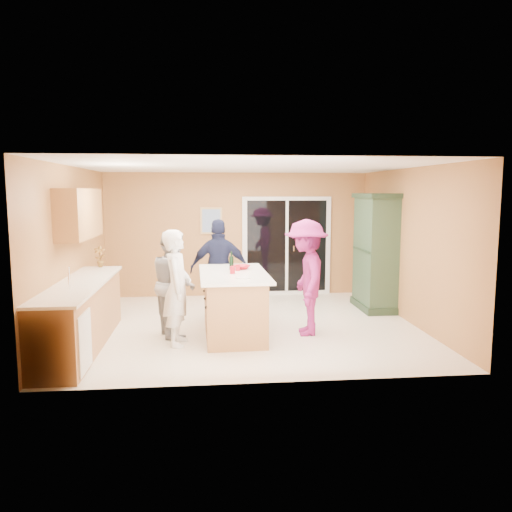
{
  "coord_description": "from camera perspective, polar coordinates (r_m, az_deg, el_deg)",
  "views": [
    {
      "loc": [
        -0.68,
        -8.01,
        2.2
      ],
      "look_at": [
        0.15,
        0.1,
        1.15
      ],
      "focal_mm": 35.0,
      "sensor_mm": 36.0,
      "label": 1
    }
  ],
  "objects": [
    {
      "name": "wall_front",
      "position": [
        5.62,
        1.16,
        -1.88
      ],
      "size": [
        5.5,
        0.1,
        2.6
      ],
      "primitive_type": "cube",
      "color": "tan",
      "rests_on": "ground"
    },
    {
      "name": "tumbler_near",
      "position": [
        7.48,
        -2.71,
        -1.6
      ],
      "size": [
        0.1,
        0.1,
        0.11
      ],
      "primitive_type": "cylinder",
      "rotation": [
        0.0,
        0.0,
        -0.32
      ],
      "color": "#B31321",
      "rests_on": "kitchen_island"
    },
    {
      "name": "upper_cabinets",
      "position": [
        8.04,
        -19.53,
        4.6
      ],
      "size": [
        0.35,
        1.6,
        0.75
      ],
      "primitive_type": "cube",
      "color": "#AD7343",
      "rests_on": "wall_left"
    },
    {
      "name": "wall_left",
      "position": [
        8.32,
        -20.21,
        0.68
      ],
      "size": [
        0.1,
        5.0,
        2.6
      ],
      "primitive_type": "cube",
      "color": "tan",
      "rests_on": "ground"
    },
    {
      "name": "woman_grey",
      "position": [
        7.78,
        -9.42,
        -3.03
      ],
      "size": [
        0.82,
        0.93,
        1.63
      ],
      "primitive_type": "imported",
      "rotation": [
        0.0,
        0.0,
        1.86
      ],
      "color": "#939496",
      "rests_on": "floor"
    },
    {
      "name": "tulip_vase",
      "position": [
        8.78,
        -17.42,
        -0.06
      ],
      "size": [
        0.19,
        0.13,
        0.36
      ],
      "primitive_type": "imported",
      "rotation": [
        0.0,
        0.0,
        0.02
      ],
      "color": "red",
      "rests_on": "left_cabinet_run"
    },
    {
      "name": "woman_magenta",
      "position": [
        7.72,
        5.75,
        -2.45
      ],
      "size": [
        0.77,
        1.21,
        1.78
      ],
      "primitive_type": "imported",
      "rotation": [
        0.0,
        0.0,
        -1.66
      ],
      "color": "#8B1E67",
      "rests_on": "floor"
    },
    {
      "name": "woman_white",
      "position": [
        7.25,
        -8.99,
        -3.6
      ],
      "size": [
        0.43,
        0.63,
        1.67
      ],
      "primitive_type": "imported",
      "rotation": [
        0.0,
        0.0,
        1.51
      ],
      "color": "white",
      "rests_on": "floor"
    },
    {
      "name": "wine_bottle",
      "position": [
        7.84,
        -2.83,
        -0.77
      ],
      "size": [
        0.07,
        0.07,
        0.29
      ],
      "rotation": [
        0.0,
        0.0,
        0.23
      ],
      "color": "black",
      "rests_on": "kitchen_island"
    },
    {
      "name": "serving_bowl",
      "position": [
        7.93,
        -1.66,
        -1.27
      ],
      "size": [
        0.33,
        0.33,
        0.06
      ],
      "primitive_type": "imported",
      "rotation": [
        0.0,
        0.0,
        0.33
      ],
      "color": "#B31321",
      "rests_on": "kitchen_island"
    },
    {
      "name": "white_plate",
      "position": [
        7.1,
        -1.44,
        -2.49
      ],
      "size": [
        0.24,
        0.24,
        0.01
      ],
      "primitive_type": "cylinder",
      "rotation": [
        0.0,
        0.0,
        -0.12
      ],
      "color": "silver",
      "rests_on": "kitchen_island"
    },
    {
      "name": "wall_back",
      "position": [
        10.57,
        -2.13,
        2.45
      ],
      "size": [
        5.5,
        0.1,
        2.6
      ],
      "primitive_type": "cube",
      "color": "tan",
      "rests_on": "ground"
    },
    {
      "name": "framed_picture",
      "position": [
        10.5,
        -5.13,
        4.04
      ],
      "size": [
        0.46,
        0.04,
        0.56
      ],
      "color": "tan",
      "rests_on": "wall_back"
    },
    {
      "name": "ceiling",
      "position": [
        8.05,
        -1.01,
        10.19
      ],
      "size": [
        5.5,
        5.0,
        0.1
      ],
      "primitive_type": "cube",
      "color": "white",
      "rests_on": "wall_back"
    },
    {
      "name": "sliding_door",
      "position": [
        10.68,
        3.52,
        1.14
      ],
      "size": [
        1.9,
        0.07,
        2.1
      ],
      "color": "silver",
      "rests_on": "floor"
    },
    {
      "name": "left_cabinet_run",
      "position": [
        7.39,
        -19.65,
        -6.7
      ],
      "size": [
        0.65,
        3.05,
        1.24
      ],
      "color": "#AD7343",
      "rests_on": "floor"
    },
    {
      "name": "green_hutch",
      "position": [
        9.59,
        13.5,
        0.3
      ],
      "size": [
        0.62,
        1.18,
        2.17
      ],
      "color": "#1E301E",
      "rests_on": "floor"
    },
    {
      "name": "floor",
      "position": [
        8.33,
        -0.97,
        -7.97
      ],
      "size": [
        5.5,
        5.5,
        0.0
      ],
      "primitive_type": "plane",
      "color": "#EFE9CE",
      "rests_on": "ground"
    },
    {
      "name": "wall_right",
      "position": [
        8.76,
        17.25,
        1.11
      ],
      "size": [
        0.1,
        5.0,
        2.6
      ],
      "primitive_type": "cube",
      "color": "tan",
      "rests_on": "ground"
    },
    {
      "name": "tumbler_far",
      "position": [
        7.75,
        -2.11,
        -1.33
      ],
      "size": [
        0.07,
        0.07,
        0.1
      ],
      "primitive_type": "cylinder",
      "rotation": [
        0.0,
        0.0,
        0.03
      ],
      "color": "#B31321",
      "rests_on": "kitchen_island"
    },
    {
      "name": "woman_navy",
      "position": [
        8.65,
        -4.18,
        -1.53
      ],
      "size": [
        1.03,
        0.46,
        1.74
      ],
      "primitive_type": "imported",
      "rotation": [
        0.0,
        0.0,
        3.11
      ],
      "color": "#1B1A3A",
      "rests_on": "floor"
    },
    {
      "name": "kitchen_island",
      "position": [
        7.7,
        -2.58,
        -5.72
      ],
      "size": [
        1.06,
        1.89,
        0.98
      ],
      "rotation": [
        0.0,
        0.0,
        0.02
      ],
      "color": "#AD7343",
      "rests_on": "floor"
    }
  ]
}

